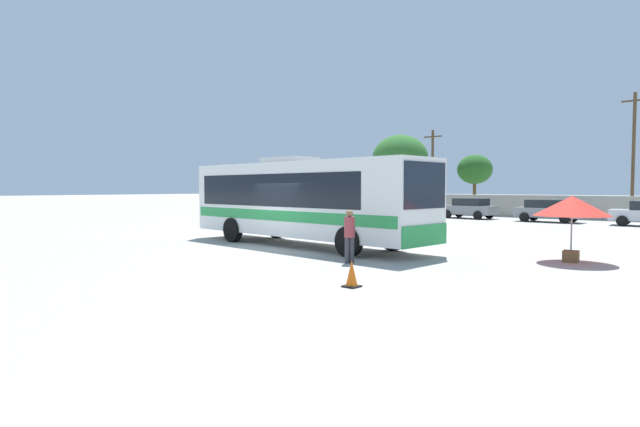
% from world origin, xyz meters
% --- Properties ---
extents(ground_plane, '(300.00, 300.00, 0.00)m').
position_xyz_m(ground_plane, '(0.00, 10.00, 0.00)').
color(ground_plane, '#A3A099').
extents(perimeter_wall, '(80.00, 0.30, 1.75)m').
position_xyz_m(perimeter_wall, '(0.00, 26.91, 0.88)').
color(perimeter_wall, '#9E998C').
rests_on(perimeter_wall, ground_plane).
extents(coach_bus_white_green, '(11.67, 3.45, 3.57)m').
position_xyz_m(coach_bus_white_green, '(0.13, 1.43, 1.91)').
color(coach_bus_white_green, white).
rests_on(coach_bus_white_green, ground_plane).
extents(attendant_by_bus_door, '(0.47, 0.47, 1.65)m').
position_xyz_m(attendant_by_bus_door, '(4.57, -1.16, 0.93)').
color(attendant_by_bus_door, '#38383D').
rests_on(attendant_by_bus_door, ground_plane).
extents(vendor_umbrella_near_gate_red, '(2.26, 2.26, 2.08)m').
position_xyz_m(vendor_umbrella_near_gate_red, '(9.68, 3.58, 1.73)').
color(vendor_umbrella_near_gate_red, gray).
rests_on(vendor_umbrella_near_gate_red, ground_plane).
extents(parked_car_leftmost_grey, '(4.17, 2.23, 1.46)m').
position_xyz_m(parked_car_leftmost_grey, '(-8.59, 22.56, 0.78)').
color(parked_car_leftmost_grey, slate).
rests_on(parked_car_leftmost_grey, ground_plane).
extents(parked_car_second_grey, '(4.22, 2.23, 1.53)m').
position_xyz_m(parked_car_second_grey, '(-2.47, 22.89, 0.80)').
color(parked_car_second_grey, slate).
rests_on(parked_car_second_grey, ground_plane).
extents(parked_car_third_grey, '(4.21, 2.05, 1.51)m').
position_xyz_m(parked_car_third_grey, '(3.30, 22.62, 0.80)').
color(parked_car_third_grey, slate).
rests_on(parked_car_third_grey, ground_plane).
extents(utility_pole_near, '(1.80, 0.24, 9.41)m').
position_xyz_m(utility_pole_near, '(6.94, 30.55, 4.89)').
color(utility_pole_near, '#4C3823').
rests_on(utility_pole_near, ground_plane).
extents(utility_pole_far, '(1.80, 0.24, 7.64)m').
position_xyz_m(utility_pole_far, '(-8.84, 28.95, 4.00)').
color(utility_pole_far, '#4C3823').
rests_on(utility_pole_far, ground_plane).
extents(roadside_tree_left, '(5.72, 5.72, 7.77)m').
position_xyz_m(roadside_tree_left, '(-13.97, 31.60, 5.33)').
color(roadside_tree_left, brown).
rests_on(roadside_tree_left, ground_plane).
extents(roadside_tree_midleft, '(3.26, 3.26, 5.45)m').
position_xyz_m(roadside_tree_midleft, '(-6.29, 32.50, 4.04)').
color(roadside_tree_midleft, brown).
rests_on(roadside_tree_midleft, ground_plane).
extents(traffic_cone_on_apron, '(0.36, 0.36, 0.64)m').
position_xyz_m(traffic_cone_on_apron, '(6.91, -4.13, 0.31)').
color(traffic_cone_on_apron, black).
rests_on(traffic_cone_on_apron, ground_plane).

